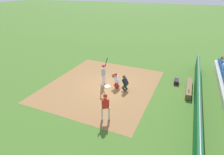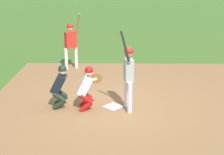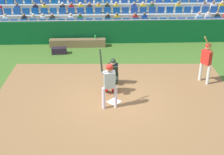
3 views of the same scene
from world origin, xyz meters
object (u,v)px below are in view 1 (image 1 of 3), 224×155
Objects in this scene: home_plate_marker at (107,86)px; on_deck_batter at (105,104)px; catcher_crouching at (116,79)px; equipment_duffel_bag at (176,81)px; batter_at_plate at (104,72)px; home_plate_umpire at (125,82)px; water_bottle_on_bench at (189,90)px; dugout_bench at (189,88)px.

home_plate_marker is 4.44m from on_deck_batter.
equipment_duffel_bag is (2.55, -4.47, -0.54)m from catcher_crouching.
batter_at_plate is at bearing 25.31° from on_deck_batter.
home_plate_marker is 5.86m from equipment_duffel_bag.
equipment_duffel_bag is 7.67m from on_deck_batter.
equipment_duffel_bag is (2.71, -3.71, -0.52)m from home_plate_umpire.
home_plate_umpire is 0.57× the size of on_deck_batter.
batter_at_plate is 6.68m from water_bottle_on_bench.
water_bottle_on_bench is (0.58, -6.63, -0.58)m from batter_at_plate.
home_plate_marker is 1.98× the size of water_bottle_on_bench.
home_plate_umpire is 1.63× the size of equipment_duffel_bag.
catcher_crouching is at bearing -78.85° from home_plate_marker.
equipment_duffel_bag is (1.92, 1.01, -0.38)m from water_bottle_on_bench.
dugout_bench is at bearing -76.74° from batter_at_plate.
on_deck_batter is at bearing 148.39° from equipment_duffel_bag.
dugout_bench is (1.76, -6.23, 0.20)m from home_plate_marker.
dugout_bench is at bearing -135.22° from equipment_duffel_bag.
batter_at_plate reaches higher than dugout_bench.
home_plate_marker is 0.20× the size of on_deck_batter.
home_plate_umpire is at bearing 110.63° from dugout_bench.
catcher_crouching is 0.78m from home_plate_umpire.
home_plate_marker is 0.19× the size of batter_at_plate.
batter_at_plate is 4.64m from on_deck_batter.
equipment_duffel_bag is (2.49, -5.62, -0.97)m from batter_at_plate.
home_plate_umpire is 0.41× the size of dugout_bench.
batter_at_plate is at bearing 64.18° from home_plate_marker.
home_plate_umpire is 5.08m from dugout_bench.
batter_at_plate is at bearing 94.96° from water_bottle_on_bench.
catcher_crouching is at bearing 78.07° from home_plate_umpire.
home_plate_umpire is at bearing 123.05° from equipment_duffel_bag.
on_deck_batter is (-4.19, -1.98, 0.01)m from batter_at_plate.
catcher_crouching is 5.75m from dugout_bench.
batter_at_plate is 1.81× the size of home_plate_umpire.
on_deck_batter is (-4.14, -0.84, 0.43)m from catcher_crouching.
home_plate_marker is at bearing 105.81° from dugout_bench.
water_bottle_on_bench is (0.63, -5.48, -0.16)m from catcher_crouching.
batter_at_plate is 1.22m from catcher_crouching.
batter_at_plate is 0.74× the size of dugout_bench.
dugout_bench is 3.99× the size of equipment_duffel_bag.
on_deck_batter is at bearing -178.94° from home_plate_umpire.
water_bottle_on_bench is (0.79, -4.72, -0.14)m from home_plate_umpire.
home_plate_umpire reaches higher than water_bottle_on_bench.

